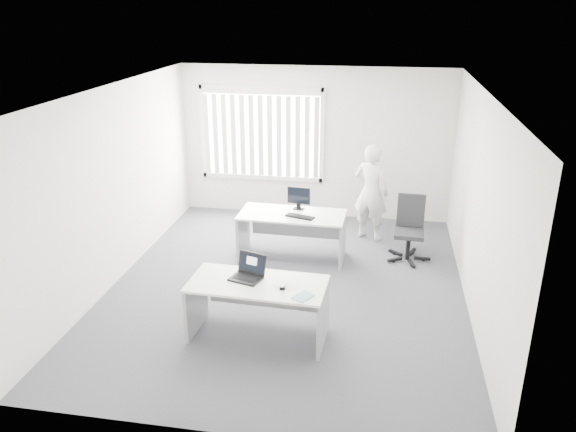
% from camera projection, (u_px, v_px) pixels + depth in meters
% --- Properties ---
extents(ground, '(6.00, 6.00, 0.00)m').
position_uv_depth(ground, '(287.00, 287.00, 8.10)').
color(ground, '#5A5A62').
rests_on(ground, ground).
extents(wall_back, '(5.00, 0.02, 2.80)m').
position_uv_depth(wall_back, '(315.00, 143.00, 10.36)').
color(wall_back, silver).
rests_on(wall_back, ground).
extents(wall_front, '(5.00, 0.02, 2.80)m').
position_uv_depth(wall_front, '(227.00, 306.00, 4.84)').
color(wall_front, silver).
rests_on(wall_front, ground).
extents(wall_left, '(0.02, 6.00, 2.80)m').
position_uv_depth(wall_left, '(114.00, 186.00, 8.00)').
color(wall_left, silver).
rests_on(wall_left, ground).
extents(wall_right, '(0.02, 6.00, 2.80)m').
position_uv_depth(wall_right, '(478.00, 206.00, 7.20)').
color(wall_right, silver).
rests_on(wall_right, ground).
extents(ceiling, '(5.00, 6.00, 0.02)m').
position_uv_depth(ceiling, '(287.00, 91.00, 7.10)').
color(ceiling, white).
rests_on(ceiling, wall_back).
extents(window, '(2.32, 0.06, 1.76)m').
position_uv_depth(window, '(261.00, 134.00, 10.43)').
color(window, silver).
rests_on(window, wall_back).
extents(blinds, '(2.20, 0.10, 1.50)m').
position_uv_depth(blinds, '(261.00, 136.00, 10.38)').
color(blinds, silver).
rests_on(blinds, wall_back).
extents(desk_near, '(1.66, 0.84, 0.74)m').
position_uv_depth(desk_near, '(258.00, 298.00, 6.72)').
color(desk_near, white).
rests_on(desk_near, ground).
extents(desk_far, '(1.67, 0.81, 0.75)m').
position_uv_depth(desk_far, '(292.00, 226.00, 8.84)').
color(desk_far, white).
rests_on(desk_far, ground).
extents(office_chair, '(0.61, 0.61, 1.03)m').
position_uv_depth(office_chair, '(409.00, 240.00, 8.89)').
color(office_chair, black).
rests_on(office_chair, ground).
extents(person, '(0.72, 0.60, 1.68)m').
position_uv_depth(person, '(371.00, 192.00, 9.48)').
color(person, silver).
rests_on(person, ground).
extents(laptop, '(0.44, 0.42, 0.28)m').
position_uv_depth(laptop, '(245.00, 269.00, 6.66)').
color(laptop, black).
rests_on(laptop, desk_near).
extents(paper_sheet, '(0.31, 0.24, 0.00)m').
position_uv_depth(paper_sheet, '(286.00, 287.00, 6.55)').
color(paper_sheet, white).
rests_on(paper_sheet, desk_near).
extents(mouse, '(0.07, 0.11, 0.04)m').
position_uv_depth(mouse, '(282.00, 286.00, 6.50)').
color(mouse, '#ADADAF').
rests_on(mouse, paper_sheet).
extents(booklet, '(0.26, 0.29, 0.01)m').
position_uv_depth(booklet, '(303.00, 297.00, 6.32)').
color(booklet, white).
rests_on(booklet, desk_near).
extents(keyboard, '(0.48, 0.28, 0.02)m').
position_uv_depth(keyboard, '(300.00, 217.00, 8.62)').
color(keyboard, black).
rests_on(keyboard, desk_far).
extents(monitor, '(0.38, 0.15, 0.37)m').
position_uv_depth(monitor, '(299.00, 198.00, 8.89)').
color(monitor, black).
rests_on(monitor, desk_far).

